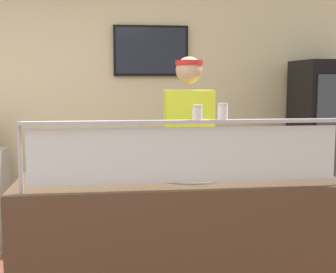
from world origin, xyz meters
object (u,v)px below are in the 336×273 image
pizza_server (185,172)px  worker_figure (189,152)px  parmesan_shaker (197,113)px  pizza_tray (191,175)px  drink_fridge (325,148)px  pepper_flake_shaker (223,112)px

pizza_server → worker_figure: bearing=95.0°
pizza_server → parmesan_shaker: 0.50m
pizza_tray → worker_figure: size_ratio=0.26×
pizza_server → worker_figure: size_ratio=0.16×
drink_fridge → parmesan_shaker: bearing=-132.0°
pizza_tray → parmesan_shaker: size_ratio=5.30×
pizza_server → parmesan_shaker: (0.02, -0.30, 0.40)m
pizza_server → pepper_flake_shaker: pepper_flake_shaker is taller
pepper_flake_shaker → drink_fridge: bearing=50.6°
worker_figure → drink_fridge: drink_fridge is taller
pizza_tray → pepper_flake_shaker: pepper_flake_shaker is taller
pizza_tray → pepper_flake_shaker: (0.13, -0.32, 0.43)m
pizza_server → worker_figure: 0.71m
pizza_tray → drink_fridge: drink_fridge is taller
pizza_tray → pizza_server: (-0.04, -0.02, 0.02)m
worker_figure → drink_fridge: bearing=29.0°
pizza_server → worker_figure: (0.14, 0.70, 0.02)m
parmesan_shaker → drink_fridge: bearing=48.0°
pizza_server → drink_fridge: (1.70, 1.56, -0.10)m
pepper_flake_shaker → worker_figure: bearing=91.5°
pizza_tray → parmesan_shaker: parmesan_shaker is taller
pizza_tray → drink_fridge: bearing=42.9°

